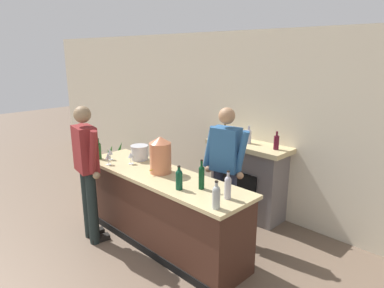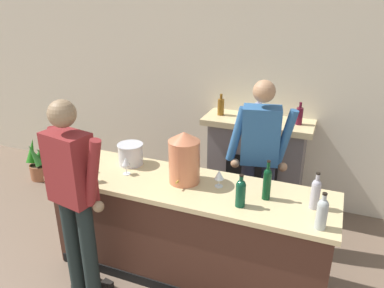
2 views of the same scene
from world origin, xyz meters
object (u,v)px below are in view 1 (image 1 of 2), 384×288
Objects in this scene: wine_bottle_riesling_slim at (228,186)px; wine_bottle_merlot_tall at (179,179)px; copper_dispenser at (160,155)px; wine_glass_near_bucket at (179,170)px; wine_glass_mid_counter at (110,152)px; wine_glass_by_dispenser at (131,156)px; wine_glass_front_left at (108,156)px; potted_plant_corner at (114,161)px; wine_bottle_chardonnay_pale at (201,176)px; ice_bucket_steel at (140,153)px; wine_bottle_rose_blush at (99,150)px; person_customer at (87,169)px; person_bartender at (225,168)px; wine_bottle_cabernet_heavy at (216,196)px; fireplace_stone at (248,179)px.

wine_bottle_merlot_tall is at bearing -160.91° from wine_bottle_riesling_slim.
wine_glass_near_bucket is (0.31, 0.03, -0.13)m from copper_dispenser.
wine_glass_by_dispenser is at bearing 14.20° from wine_glass_mid_counter.
wine_bottle_merlot_tall is 1.31m from wine_glass_front_left.
wine_bottle_chardonnay_pale reaches higher than potted_plant_corner.
wine_glass_mid_counter is at bearing -33.13° from potted_plant_corner.
wine_bottle_riesling_slim is 0.79m from wine_glass_near_bucket.
ice_bucket_steel is 0.81× the size of wine_bottle_riesling_slim.
wine_bottle_rose_blush is (-0.45, -0.38, 0.03)m from ice_bucket_steel.
person_customer reaches higher than wine_glass_near_bucket.
ice_bucket_steel is 1.51× the size of wine_glass_mid_counter.
copper_dispenser is at bearing -129.23° from person_bartender.
person_bartender is at bearing 124.90° from wine_bottle_cabernet_heavy.
wine_bottle_rose_blush is 0.98× the size of wine_bottle_riesling_slim.
wine_bottle_cabernet_heavy is at bearing -30.49° from wine_bottle_chardonnay_pale.
person_customer reaches higher than wine_bottle_riesling_slim.
potted_plant_corner is 2.55× the size of wine_bottle_merlot_tall.
wine_bottle_chardonnay_pale is at bearing 4.74° from wine_glass_mid_counter.
wine_glass_by_dispenser is (0.07, -0.20, 0.01)m from ice_bucket_steel.
ice_bucket_steel is 1.36m from wine_bottle_chardonnay_pale.
ice_bucket_steel is at bearing 166.82° from wine_bottle_cabernet_heavy.
copper_dispenser reaches higher than wine_bottle_chardonnay_pale.
fireplace_stone is 0.79× the size of person_bartender.
wine_glass_by_dispenser is at bearing 19.17° from wine_bottle_rose_blush.
person_bartender reaches higher than potted_plant_corner.
wine_bottle_chardonnay_pale is at bearing -72.89° from person_bartender.
wine_glass_by_dispenser and wine_glass_mid_counter have the same top height.
wine_glass_front_left is at bearing -39.08° from wine_glass_mid_counter.
copper_dispenser is at bearing 178.82° from wine_bottle_riesling_slim.
potted_plant_corner is 2.46× the size of wine_bottle_cabernet_heavy.
person_bartender is 0.66m from wine_glass_near_bucket.
wine_bottle_chardonnay_pale reaches higher than wine_glass_front_left.
wine_glass_by_dispenser is at bearing 50.58° from wine_glass_front_left.
copper_dispenser is 2.85× the size of wine_glass_mid_counter.
wine_bottle_riesling_slim is at bearing 3.90° from wine_glass_mid_counter.
person_customer reaches higher than fireplace_stone.
wine_glass_by_dispenser is at bearing -120.62° from fireplace_stone.
person_customer is 1.55m from wine_bottle_chardonnay_pale.
person_bartender is 5.84× the size of wine_bottle_riesling_slim.
fireplace_stone is at bearing 103.47° from person_bartender.
wine_bottle_merlot_tall is at bearing -82.10° from fireplace_stone.
person_bartender is 0.71m from wine_bottle_chardonnay_pale.
fireplace_stone reaches higher than ice_bucket_steel.
wine_bottle_chardonnay_pale reaches higher than wine_bottle_merlot_tall.
ice_bucket_steel is 1.84m from wine_bottle_cabernet_heavy.
wine_bottle_cabernet_heavy is 1.73m from wine_glass_by_dispenser.
person_customer is 0.96m from copper_dispenser.
wine_bottle_riesling_slim is at bearing 19.21° from person_customer.
wine_bottle_rose_blush is at bearing -150.49° from wine_glass_mid_counter.
wine_bottle_cabernet_heavy is 0.61m from wine_bottle_merlot_tall.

